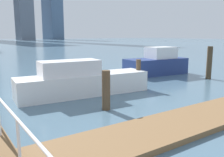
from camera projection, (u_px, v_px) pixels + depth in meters
ground_plane at (23, 80)px, 16.39m from camera, size 300.00×300.00×0.00m
floating_dock at (169, 127)px, 7.75m from camera, size 10.03×2.00×0.18m
boardwalk_railing at (18, 129)px, 4.54m from camera, size 0.06×24.71×1.08m
dock_piling_0 at (209, 63)px, 16.46m from camera, size 0.35×0.35×2.21m
dock_piling_1 at (138, 74)px, 13.68m from camera, size 0.27×0.27×1.63m
dock_piling_3 at (106, 90)px, 9.73m from camera, size 0.33×0.33×1.60m
moored_boat_1 at (157, 64)px, 18.48m from camera, size 4.97×2.31×2.06m
moored_boat_2 at (82, 81)px, 12.17m from camera, size 6.77×2.12×1.76m
skyline_tower_5 at (52, 6)px, 148.63m from camera, size 9.01×14.54×40.01m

